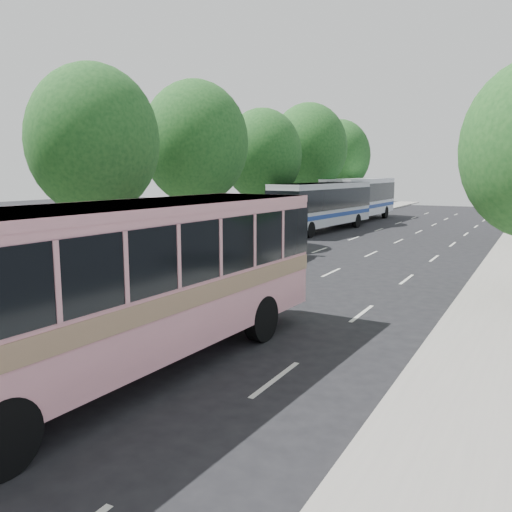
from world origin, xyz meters
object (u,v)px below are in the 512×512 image
Objects in this scene: pink_bus at (126,270)px; white_pickup at (273,247)px; tour_coach_front at (323,202)px; pink_taxi at (246,268)px; tour_coach_rear at (360,196)px.

white_pickup is at bearing 107.16° from pink_bus.
tour_coach_front reaches higher than white_pickup.
pink_bus is at bearing -77.37° from pink_taxi.
white_pickup is at bearing 106.58° from pink_taxi.
tour_coach_rear is (-0.13, 9.18, 0.13)m from tour_coach_front.
pink_bus is 0.93× the size of tour_coach_rear.
pink_taxi is at bearing -78.39° from white_pickup.
tour_coach_front is at bearing -87.90° from tour_coach_rear.
tour_coach_front is 0.95× the size of tour_coach_rear.
tour_coach_front is (-6.59, 28.33, -0.17)m from pink_bus.
pink_bus is at bearing -80.76° from white_pickup.
pink_bus reaches higher than pink_taxi.
tour_coach_rear reaches higher than pink_bus.
pink_taxi is 29.24m from tour_coach_rear.
pink_bus reaches higher than white_pickup.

